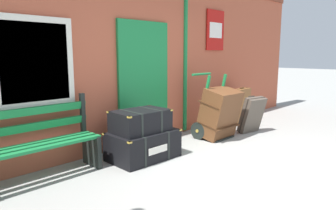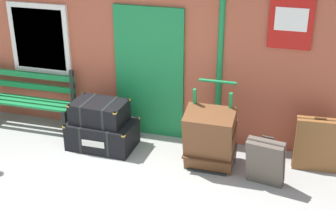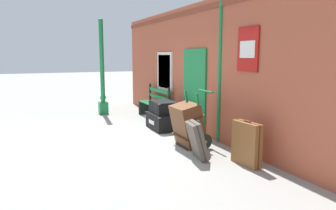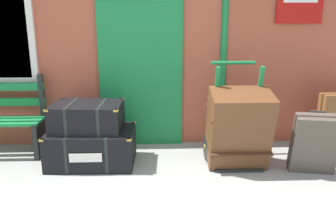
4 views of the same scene
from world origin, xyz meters
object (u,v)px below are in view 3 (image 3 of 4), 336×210
large_brown_trunk (188,125)px  steamer_trunk_base (163,121)px  steamer_trunk_middle (163,107)px  suitcase_oxblood (197,140)px  platform_bench (155,104)px  suitcase_brown (246,144)px  porters_trolley (195,133)px  lamp_post (102,78)px

large_brown_trunk → steamer_trunk_base: bearing=174.2°
steamer_trunk_middle → large_brown_trunk: bearing=-6.1°
steamer_trunk_base → suitcase_oxblood: (2.52, -0.40, 0.15)m
large_brown_trunk → suitcase_oxblood: (0.80, -0.23, -0.11)m
platform_bench → steamer_trunk_middle: platform_bench is taller
steamer_trunk_middle → large_brown_trunk: size_ratio=0.87×
platform_bench → steamer_trunk_base: platform_bench is taller
steamer_trunk_middle → suitcase_brown: size_ratio=1.02×
steamer_trunk_middle → porters_trolley: size_ratio=0.70×
large_brown_trunk → steamer_trunk_middle: bearing=173.9°
lamp_post → steamer_trunk_base: lamp_post is taller
lamp_post → large_brown_trunk: (4.52, 0.78, -0.71)m
steamer_trunk_base → suitcase_oxblood: size_ratio=1.39×
steamer_trunk_base → porters_trolley: size_ratio=0.86×
suitcase_oxblood → porters_trolley: bearing=153.4°
suitcase_oxblood → suitcase_brown: (0.65, 0.63, 0.03)m
steamer_trunk_base → suitcase_oxblood: suitcase_oxblood is taller
suitcase_brown → steamer_trunk_middle: bearing=-176.0°
large_brown_trunk → suitcase_oxblood: bearing=-15.7°
platform_bench → suitcase_oxblood: (3.98, -0.75, -0.08)m
steamer_trunk_middle → steamer_trunk_base: bearing=-21.0°
platform_bench → porters_trolley: (3.18, -0.35, -0.17)m
steamer_trunk_middle → suitcase_brown: (3.20, 0.22, -0.19)m
steamer_trunk_base → steamer_trunk_middle: 0.37m
lamp_post → large_brown_trunk: bearing=9.8°
steamer_trunk_middle → suitcase_oxblood: steamer_trunk_middle is taller
steamer_trunk_middle → suitcase_brown: bearing=4.0°
lamp_post → porters_trolley: bearing=12.0°
porters_trolley → large_brown_trunk: bearing=-90.0°
steamer_trunk_base → large_brown_trunk: size_ratio=1.07×
suitcase_brown → porters_trolley: bearing=-170.8°
suitcase_brown → suitcase_oxblood: bearing=-135.6°
platform_bench → porters_trolley: size_ratio=1.34×
porters_trolley → large_brown_trunk: (0.00, -0.18, 0.21)m
lamp_post → steamer_trunk_middle: (2.77, 0.97, -0.61)m
large_brown_trunk → suitcase_oxblood: size_ratio=1.29×
lamp_post → steamer_trunk_middle: 3.00m
porters_trolley → suitcase_oxblood: size_ratio=1.62×
steamer_trunk_middle → suitcase_brown: 3.21m
porters_trolley → suitcase_brown: 1.47m
lamp_post → suitcase_brown: size_ratio=3.80×
steamer_trunk_base → steamer_trunk_middle: (-0.03, 0.01, 0.37)m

